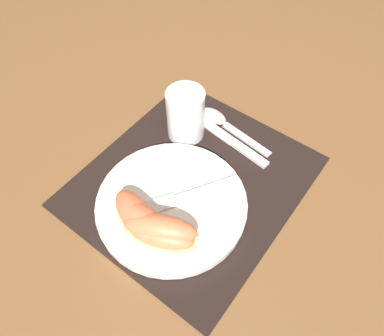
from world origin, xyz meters
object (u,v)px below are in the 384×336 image
object	(u,v)px
juice_glass	(186,117)
citrus_wedge_1	(144,222)
citrus_wedge_0	(137,216)
knife	(227,138)
citrus_wedge_3	(162,237)
plate	(172,204)
citrus_wedge_2	(160,229)
spoon	(222,122)
fork	(180,198)

from	to	relation	value
juice_glass	citrus_wedge_1	world-z (taller)	juice_glass
citrus_wedge_1	citrus_wedge_0	bearing A→B (deg)	88.51
knife	citrus_wedge_3	size ratio (longest dim) A/B	1.83
plate	citrus_wedge_0	xyz separation A→B (m)	(-0.06, 0.02, 0.02)
citrus_wedge_2	citrus_wedge_3	xyz separation A→B (m)	(-0.01, -0.01, -0.00)
knife	citrus_wedge_3	world-z (taller)	citrus_wedge_3
plate	spoon	xyz separation A→B (m)	(0.21, 0.04, -0.00)
citrus_wedge_3	citrus_wedge_0	bearing A→B (deg)	87.26
juice_glass	citrus_wedge_0	distance (m)	0.22
knife	fork	xyz separation A→B (m)	(-0.17, -0.02, 0.02)
knife	citrus_wedge_2	world-z (taller)	citrus_wedge_2
spoon	juice_glass	bearing A→B (deg)	145.41
plate	fork	distance (m)	0.02
knife	fork	distance (m)	0.17
citrus_wedge_1	citrus_wedge_2	world-z (taller)	citrus_wedge_2
citrus_wedge_1	citrus_wedge_2	distance (m)	0.03
fork	citrus_wedge_0	size ratio (longest dim) A/B	1.37
fork	citrus_wedge_3	size ratio (longest dim) A/B	1.50
juice_glass	spoon	size ratio (longest dim) A/B	0.59
plate	knife	bearing A→B (deg)	3.23
citrus_wedge_1	spoon	bearing A→B (deg)	7.66
fork	citrus_wedge_2	xyz separation A→B (m)	(-0.07, -0.02, 0.02)
plate	spoon	size ratio (longest dim) A/B	1.48
citrus_wedge_0	juice_glass	bearing A→B (deg)	17.05
citrus_wedge_0	citrus_wedge_1	size ratio (longest dim) A/B	1.25
juice_glass	citrus_wedge_0	world-z (taller)	juice_glass
knife	citrus_wedge_1	distance (m)	0.25
spoon	citrus_wedge_2	xyz separation A→B (m)	(-0.27, -0.07, 0.03)
juice_glass	citrus_wedge_1	bearing A→B (deg)	-159.11
citrus_wedge_1	citrus_wedge_3	xyz separation A→B (m)	(-0.00, -0.04, -0.00)
citrus_wedge_0	citrus_wedge_3	distance (m)	0.05
knife	spoon	distance (m)	0.04
fork	knife	bearing A→B (deg)	6.30
plate	citrus_wedge_1	bearing A→B (deg)	176.51
plate	spoon	world-z (taller)	plate
plate	fork	xyz separation A→B (m)	(0.01, -0.01, 0.01)
juice_glass	citrus_wedge_3	bearing A→B (deg)	-150.91
plate	juice_glass	bearing A→B (deg)	29.49
plate	juice_glass	world-z (taller)	juice_glass
plate	fork	world-z (taller)	fork
juice_glass	knife	world-z (taller)	juice_glass
citrus_wedge_0	citrus_wedge_1	bearing A→B (deg)	-91.49
knife	citrus_wedge_3	bearing A→B (deg)	-169.79
knife	citrus_wedge_2	distance (m)	0.25
fork	citrus_wedge_0	bearing A→B (deg)	159.71
citrus_wedge_3	knife	bearing A→B (deg)	10.21
plate	citrus_wedge_1	distance (m)	0.07
juice_glass	citrus_wedge_0	bearing A→B (deg)	-162.95
juice_glass	citrus_wedge_0	size ratio (longest dim) A/B	0.82
plate	citrus_wedge_0	distance (m)	0.07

